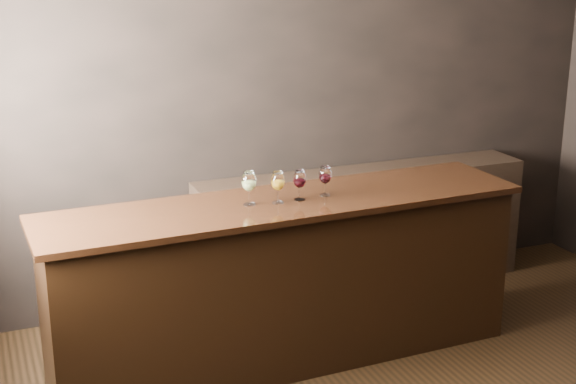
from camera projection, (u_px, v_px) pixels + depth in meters
name	position (u px, v px, depth m)	size (l,w,h in m)	color
room_shell	(423.00, 106.00, 3.76)	(5.02, 4.52, 2.81)	black
bar_counter	(285.00, 284.00, 5.01)	(2.92, 0.63, 1.02)	black
bar_top	(285.00, 203.00, 4.86)	(3.01, 0.70, 0.04)	black
back_bar_shelf	(363.00, 230.00, 6.11)	(2.59, 0.40, 0.93)	black
glass_white	(249.00, 182.00, 4.73)	(0.09, 0.09, 0.21)	white
glass_amber	(278.00, 182.00, 4.76)	(0.08, 0.08, 0.20)	white
glass_red_a	(300.00, 180.00, 4.83)	(0.08, 0.08, 0.19)	white
glass_red_b	(325.00, 176.00, 4.92)	(0.08, 0.08, 0.19)	white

